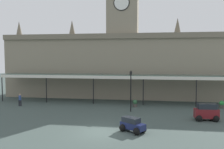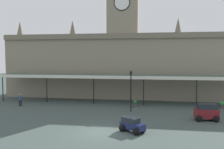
{
  "view_description": "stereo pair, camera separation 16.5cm",
  "coord_description": "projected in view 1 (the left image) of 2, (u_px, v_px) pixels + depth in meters",
  "views": [
    {
      "loc": [
        4.08,
        -20.37,
        6.57
      ],
      "look_at": [
        0.0,
        6.99,
        4.57
      ],
      "focal_mm": 38.77,
      "sensor_mm": 36.0,
      "label": 1
    },
    {
      "loc": [
        4.25,
        -20.35,
        6.57
      ],
      "look_at": [
        0.0,
        6.99,
        4.57
      ],
      "focal_mm": 38.77,
      "sensor_mm": 36.0,
      "label": 2
    }
  ],
  "objects": [
    {
      "name": "planter_forecourt_centre",
      "position": [
        222.0,
        104.0,
        31.07
      ],
      "size": [
        0.6,
        0.6,
        0.96
      ],
      "color": "#47423D",
      "rests_on": "ground"
    },
    {
      "name": "planter_by_canopy",
      "position": [
        135.0,
        103.0,
        31.81
      ],
      "size": [
        0.6,
        0.6,
        0.96
      ],
      "color": "#47423D",
      "rests_on": "ground"
    },
    {
      "name": "entrance_canopy",
      "position": [
        119.0,
        76.0,
        34.51
      ],
      "size": [
        34.91,
        3.26,
        4.07
      ],
      "color": "#38564C",
      "rests_on": "ground"
    },
    {
      "name": "car_navy_estate",
      "position": [
        132.0,
        125.0,
        21.23
      ],
      "size": [
        2.43,
        2.26,
        1.27
      ],
      "color": "#19214C",
      "rests_on": "ground"
    },
    {
      "name": "car_maroon_van",
      "position": [
        206.0,
        113.0,
        25.04
      ],
      "size": [
        2.46,
        1.7,
        1.77
      ],
      "color": "maroon",
      "rests_on": "ground"
    },
    {
      "name": "ground_plane",
      "position": [
        100.0,
        132.0,
        21.17
      ],
      "size": [
        140.0,
        140.0,
        0.0
      ],
      "primitive_type": "plane",
      "color": "#3D4B47"
    },
    {
      "name": "station_building",
      "position": [
        123.0,
        61.0,
        39.7
      ],
      "size": [
        38.32,
        6.36,
        18.69
      ],
      "color": "gray",
      "rests_on": "ground"
    },
    {
      "name": "victorian_lamppost",
      "position": [
        131.0,
        86.0,
        28.91
      ],
      "size": [
        0.3,
        0.3,
        4.99
      ],
      "color": "black",
      "rests_on": "ground"
    },
    {
      "name": "pedestrian_crossing_forecourt",
      "position": [
        20.0,
        99.0,
        32.37
      ],
      "size": [
        0.39,
        0.34,
        1.67
      ],
      "color": "black",
      "rests_on": "ground"
    }
  ]
}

